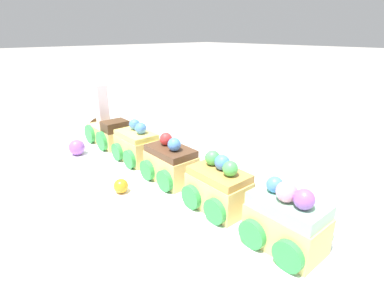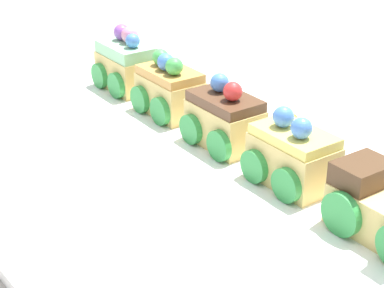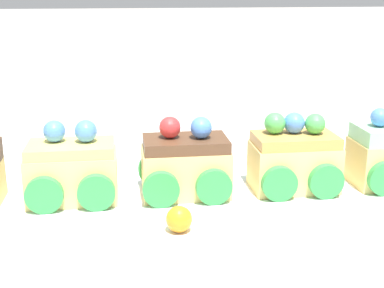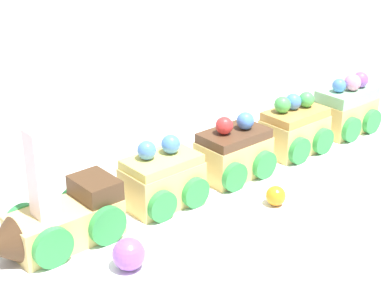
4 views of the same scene
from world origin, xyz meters
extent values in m
plane|color=gray|center=(0.00, 0.00, 0.00)|extent=(10.00, 10.00, 0.00)
cube|color=white|center=(0.00, 0.00, 0.01)|extent=(0.72, 0.45, 0.01)
cube|color=#E5C675|center=(0.19, 0.04, 0.03)|extent=(0.11, 0.05, 0.04)
cube|color=#4C331E|center=(0.16, 0.04, 0.06)|extent=(0.04, 0.05, 0.02)
cone|color=#4C331E|center=(0.26, 0.04, 0.03)|extent=(0.03, 0.05, 0.04)
cube|color=white|center=(0.21, 0.04, 0.06)|extent=(0.02, 0.02, 0.02)
cube|color=white|center=(0.21, 0.04, 0.08)|extent=(0.02, 0.02, 0.02)
cube|color=white|center=(0.21, 0.04, 0.10)|extent=(0.02, 0.02, 0.02)
cube|color=white|center=(0.21, 0.04, 0.12)|extent=(0.02, 0.02, 0.02)
cylinder|color=green|center=(0.22, 0.01, 0.03)|extent=(0.04, 0.01, 0.04)
cylinder|color=green|center=(0.22, 0.07, 0.03)|extent=(0.04, 0.01, 0.04)
cylinder|color=green|center=(0.16, 0.02, 0.03)|extent=(0.04, 0.01, 0.04)
cylinder|color=green|center=(0.16, 0.07, 0.03)|extent=(0.04, 0.01, 0.04)
cube|color=#E5C675|center=(0.08, 0.05, 0.03)|extent=(0.08, 0.05, 0.04)
cube|color=#EFE066|center=(0.08, 0.05, 0.06)|extent=(0.08, 0.05, 0.01)
sphere|color=#4C84E0|center=(0.06, 0.05, 0.08)|extent=(0.02, 0.02, 0.02)
sphere|color=#4C84E0|center=(0.09, 0.04, 0.08)|extent=(0.02, 0.02, 0.02)
cylinder|color=green|center=(0.10, 0.02, 0.03)|extent=(0.03, 0.01, 0.03)
cylinder|color=green|center=(0.10, 0.07, 0.03)|extent=(0.03, 0.01, 0.03)
cylinder|color=green|center=(0.05, 0.02, 0.03)|extent=(0.03, 0.01, 0.03)
cylinder|color=green|center=(0.06, 0.08, 0.03)|extent=(0.03, 0.01, 0.03)
cube|color=#E5C675|center=(-0.03, 0.05, 0.03)|extent=(0.08, 0.05, 0.04)
cube|color=brown|center=(-0.03, 0.05, 0.06)|extent=(0.08, 0.05, 0.01)
sphere|color=#4C84E0|center=(-0.04, 0.05, 0.08)|extent=(0.02, 0.02, 0.02)
sphere|color=red|center=(-0.01, 0.05, 0.08)|extent=(0.02, 0.02, 0.02)
cylinder|color=green|center=(0.00, 0.02, 0.03)|extent=(0.03, 0.01, 0.03)
cylinder|color=green|center=(0.00, 0.08, 0.03)|extent=(0.03, 0.01, 0.03)
cylinder|color=green|center=(-0.05, 0.02, 0.03)|extent=(0.03, 0.01, 0.03)
cylinder|color=green|center=(-0.05, 0.08, 0.03)|extent=(0.03, 0.01, 0.03)
cube|color=#E5C675|center=(-0.13, 0.05, 0.03)|extent=(0.08, 0.05, 0.04)
cube|color=#CC9347|center=(-0.13, 0.05, 0.06)|extent=(0.08, 0.05, 0.01)
sphere|color=#4CBC56|center=(-0.15, 0.05, 0.08)|extent=(0.02, 0.02, 0.02)
sphere|color=#4C84E0|center=(-0.13, 0.05, 0.08)|extent=(0.02, 0.02, 0.02)
sphere|color=#4CBC56|center=(-0.11, 0.05, 0.08)|extent=(0.02, 0.02, 0.02)
cylinder|color=green|center=(-0.11, 0.02, 0.03)|extent=(0.03, 0.01, 0.03)
cylinder|color=green|center=(-0.11, 0.08, 0.03)|extent=(0.03, 0.01, 0.03)
cylinder|color=green|center=(-0.15, 0.03, 0.03)|extent=(0.03, 0.01, 0.03)
cylinder|color=green|center=(-0.15, 0.08, 0.03)|extent=(0.03, 0.01, 0.03)
cube|color=#E5C675|center=(-0.23, 0.06, 0.03)|extent=(0.08, 0.05, 0.04)
cube|color=#93DBA3|center=(-0.23, 0.06, 0.06)|extent=(0.08, 0.05, 0.02)
sphere|color=#9956C6|center=(-0.25, 0.06, 0.08)|extent=(0.02, 0.02, 0.02)
sphere|color=pink|center=(-0.23, 0.06, 0.08)|extent=(0.02, 0.02, 0.02)
sphere|color=#4C84E0|center=(-0.21, 0.06, 0.08)|extent=(0.02, 0.02, 0.02)
cylinder|color=green|center=(-0.21, 0.03, 0.03)|extent=(0.03, 0.01, 0.03)
cylinder|color=green|center=(-0.21, 0.08, 0.03)|extent=(0.03, 0.01, 0.03)
cylinder|color=green|center=(-0.25, 0.03, 0.03)|extent=(0.03, 0.01, 0.03)
cylinder|color=green|center=(-0.25, 0.09, 0.03)|extent=(0.03, 0.01, 0.03)
sphere|color=#9956C6|center=(0.17, 0.12, 0.03)|extent=(0.03, 0.03, 0.03)
sphere|color=orange|center=(-0.01, 0.13, 0.02)|extent=(0.02, 0.02, 0.02)
camera|label=1|loc=(-0.36, 0.31, 0.23)|focal=28.00mm
camera|label=2|loc=(0.44, -0.35, 0.31)|focal=60.00mm
camera|label=3|loc=(0.04, 0.51, 0.20)|focal=50.00mm
camera|label=4|loc=(0.45, 0.51, 0.34)|focal=60.00mm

